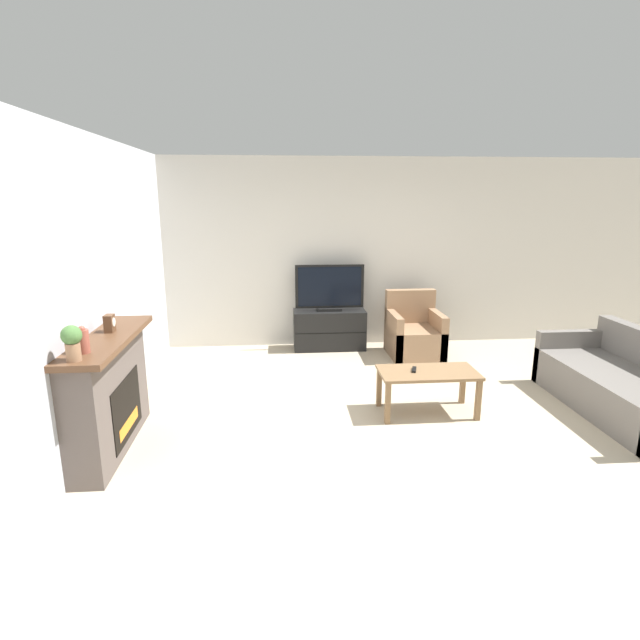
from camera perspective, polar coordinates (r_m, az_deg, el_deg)
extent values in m
plane|color=tan|center=(5.04, 11.17, -11.64)|extent=(24.00, 24.00, 0.00)
cube|color=beige|center=(7.37, 5.65, 7.61)|extent=(12.00, 0.06, 2.70)
cube|color=silver|center=(4.73, -25.18, 2.83)|extent=(0.06, 12.00, 2.70)
cube|color=#564C47|center=(4.71, -23.01, -8.01)|extent=(0.28, 1.38, 0.97)
cube|color=black|center=(4.71, -21.17, -9.36)|extent=(0.01, 0.76, 0.53)
cube|color=orange|center=(4.76, -20.99, -10.98)|extent=(0.01, 0.53, 0.11)
cube|color=brown|center=(4.54, -23.25, -2.05)|extent=(0.40, 1.50, 0.05)
cylinder|color=#994C3D|center=(4.11, -25.46, -2.23)|extent=(0.09, 0.09, 0.18)
sphere|color=#994C3D|center=(4.08, -25.60, -0.94)|extent=(0.05, 0.05, 0.05)
cube|color=brown|center=(4.66, -22.92, -0.36)|extent=(0.07, 0.11, 0.15)
cylinder|color=white|center=(4.64, -22.49, -0.22)|extent=(0.00, 0.08, 0.08)
cylinder|color=#936B4C|center=(3.95, -26.35, -3.30)|extent=(0.10, 0.10, 0.13)
sphere|color=#477038|center=(3.91, -26.55, -1.57)|extent=(0.14, 0.14, 0.14)
cube|color=black|center=(7.21, 1.08, -1.09)|extent=(1.03, 0.41, 0.57)
cube|color=black|center=(7.01, 1.25, -1.53)|extent=(1.01, 0.01, 0.01)
cube|color=black|center=(7.14, 1.09, 1.26)|extent=(0.34, 0.18, 0.04)
cube|color=black|center=(7.07, 1.11, 3.86)|extent=(0.97, 0.03, 0.62)
cube|color=black|center=(7.06, 1.12, 3.84)|extent=(0.90, 0.01, 0.56)
cube|color=#937051|center=(7.04, 10.74, -2.42)|extent=(0.70, 0.76, 0.40)
cube|color=#937051|center=(7.22, 10.25, 1.59)|extent=(0.70, 0.14, 0.47)
cube|color=#937051|center=(6.94, 8.39, -1.65)|extent=(0.10, 0.76, 0.61)
cube|color=#937051|center=(7.10, 13.11, -1.52)|extent=(0.10, 0.76, 0.61)
cube|color=brown|center=(5.15, 12.26, -5.88)|extent=(0.98, 0.50, 0.03)
cube|color=brown|center=(4.93, 7.75, -9.41)|extent=(0.05, 0.05, 0.42)
cube|color=brown|center=(5.19, 17.63, -8.72)|extent=(0.05, 0.05, 0.42)
cube|color=brown|center=(5.31, 6.77, -7.62)|extent=(0.05, 0.05, 0.42)
cube|color=brown|center=(5.56, 15.99, -7.09)|extent=(0.05, 0.05, 0.42)
cube|color=black|center=(5.13, 10.70, -5.59)|extent=(0.08, 0.15, 0.02)
cube|color=#66605B|center=(5.98, 31.30, -7.13)|extent=(0.91, 1.92, 0.42)
cube|color=#66605B|center=(6.66, 26.92, -3.68)|extent=(0.91, 0.11, 0.62)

